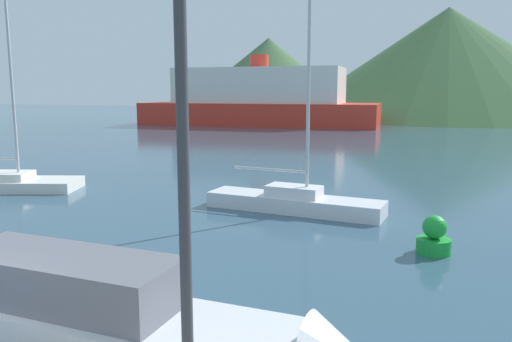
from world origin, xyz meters
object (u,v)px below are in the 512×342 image
(ferry_distant, at_px, (259,100))
(motorboat_near, at_px, (126,326))
(sailboat_inner, at_px, (294,200))
(buoy_marker, at_px, (434,238))
(sailboat_middle, at_px, (9,181))
(streetlamp, at_px, (181,39))

(ferry_distant, bearing_deg, motorboat_near, -75.40)
(motorboat_near, relative_size, ferry_distant, 0.30)
(sailboat_inner, xyz_separation_m, buoy_marker, (4.70, -3.31, 0.02))
(motorboat_near, distance_m, sailboat_middle, 16.28)
(sailboat_inner, relative_size, ferry_distant, 0.26)
(streetlamp, relative_size, ferry_distant, 0.18)
(streetlamp, relative_size, motorboat_near, 0.60)
(ferry_distant, xyz_separation_m, buoy_marker, (20.65, -46.04, -2.67))
(ferry_distant, bearing_deg, streetlamp, -73.90)
(motorboat_near, xyz_separation_m, sailboat_middle, (-12.71, 10.17, -0.15))
(buoy_marker, bearing_deg, sailboat_inner, 144.82)
(motorboat_near, bearing_deg, buoy_marker, 58.83)
(sailboat_inner, bearing_deg, ferry_distant, 116.10)
(sailboat_middle, bearing_deg, sailboat_inner, -17.06)
(streetlamp, height_order, ferry_distant, ferry_distant)
(sailboat_inner, xyz_separation_m, sailboat_middle, (-12.71, -0.27, -0.04))
(motorboat_near, bearing_deg, sailboat_middle, 143.56)
(motorboat_near, bearing_deg, sailboat_inner, 92.23)
(streetlamp, xyz_separation_m, ferry_distant, (-18.19, 55.36, -1.63))
(sailboat_middle, xyz_separation_m, buoy_marker, (17.41, -3.04, 0.06))
(sailboat_inner, height_order, sailboat_middle, sailboat_middle)
(sailboat_inner, xyz_separation_m, ferry_distant, (-15.95, 42.72, 2.69))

